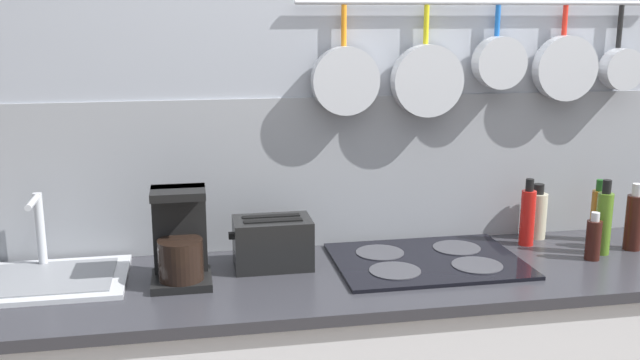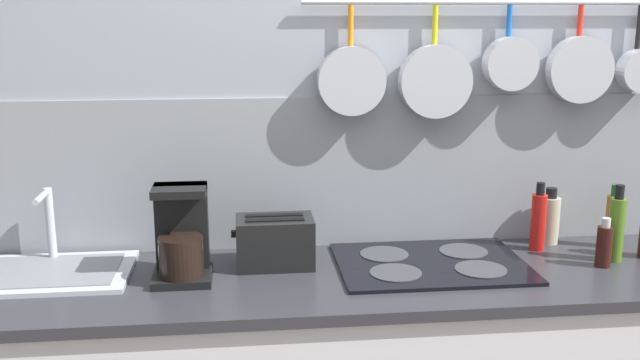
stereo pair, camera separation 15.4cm
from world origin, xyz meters
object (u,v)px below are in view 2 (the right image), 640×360
(toaster, at_px, (275,242))
(bottle_sesame_oil, at_px, (550,219))
(bottle_olive_oil, at_px, (538,220))
(bottle_dish_soap, at_px, (604,245))
(bottle_cooking_wine, at_px, (613,220))
(coffee_maker, at_px, (182,241))
(bottle_vinegar, at_px, (616,228))

(toaster, height_order, bottle_sesame_oil, bottle_sesame_oil)
(bottle_olive_oil, bearing_deg, bottle_dish_soap, -52.14)
(bottle_olive_oil, bearing_deg, bottle_cooking_wine, 0.01)
(coffee_maker, distance_m, bottle_dish_soap, 1.34)
(bottle_olive_oil, height_order, bottle_dish_soap, bottle_olive_oil)
(bottle_vinegar, relative_size, bottle_cooking_wine, 1.15)
(coffee_maker, height_order, bottle_sesame_oil, coffee_maker)
(coffee_maker, distance_m, bottle_vinegar, 1.41)
(bottle_sesame_oil, bearing_deg, toaster, -172.54)
(bottle_dish_soap, height_order, bottle_vinegar, bottle_vinegar)
(bottle_vinegar, bearing_deg, bottle_olive_oil, 146.38)
(bottle_sesame_oil, relative_size, bottle_dish_soap, 1.24)
(bottle_dish_soap, distance_m, bottle_vinegar, 0.09)
(bottle_olive_oil, bearing_deg, coffee_maker, -173.45)
(coffee_maker, bearing_deg, bottle_vinegar, -0.01)
(toaster, bearing_deg, bottle_olive_oil, 3.73)
(bottle_dish_soap, height_order, bottle_cooking_wine, bottle_cooking_wine)
(bottle_olive_oil, height_order, bottle_cooking_wine, bottle_olive_oil)
(toaster, xyz_separation_m, bottle_olive_oil, (0.91, 0.06, 0.02))
(bottle_olive_oil, xyz_separation_m, bottle_dish_soap, (0.14, -0.19, -0.03))
(bottle_dish_soap, bearing_deg, bottle_cooking_wine, 55.75)
(bottle_cooking_wine, bearing_deg, bottle_dish_soap, -124.25)
(bottle_vinegar, distance_m, bottle_cooking_wine, 0.15)
(bottle_vinegar, bearing_deg, bottle_sesame_oil, 123.05)
(toaster, xyz_separation_m, bottle_sesame_oil, (0.98, 0.13, 0.01))
(toaster, xyz_separation_m, bottle_cooking_wine, (1.18, 0.06, 0.02))
(toaster, distance_m, bottle_sesame_oil, 0.99)
(bottle_dish_soap, bearing_deg, coffee_maker, 177.96)
(coffee_maker, relative_size, toaster, 1.10)
(coffee_maker, distance_m, bottle_cooking_wine, 1.47)
(toaster, relative_size, bottle_cooking_wine, 1.17)
(bottle_cooking_wine, bearing_deg, bottle_vinegar, -114.64)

